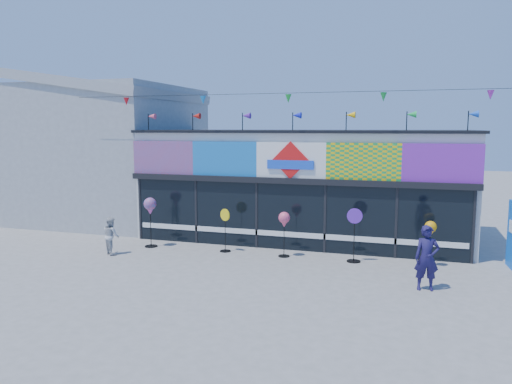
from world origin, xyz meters
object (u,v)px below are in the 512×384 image
at_px(adult_man, 427,258).
at_px(spinner_0, 150,207).
at_px(spinner_4, 430,230).
at_px(spinner_3, 354,234).
at_px(spinner_1, 225,229).
at_px(spinner_2, 284,221).
at_px(child, 111,236).

bearing_deg(adult_man, spinner_0, 159.33).
relative_size(spinner_0, spinner_4, 1.25).
bearing_deg(spinner_3, spinner_4, 2.83).
height_order(spinner_1, spinner_3, spinner_3).
relative_size(spinner_0, adult_man, 1.03).
bearing_deg(spinner_2, adult_man, -26.50).
relative_size(spinner_1, spinner_4, 1.04).
height_order(spinner_2, spinner_4, spinner_2).
bearing_deg(spinner_3, adult_man, -46.41).
distance_m(spinner_4, adult_man, 2.34).
distance_m(spinner_3, child, 7.96).
bearing_deg(spinner_1, adult_man, -19.08).
bearing_deg(spinner_1, spinner_4, 0.84).
relative_size(spinner_1, child, 1.18).
bearing_deg(spinner_0, spinner_1, 2.98).
xyz_separation_m(spinner_0, spinner_4, (9.32, 0.24, -0.28)).
xyz_separation_m(spinner_1, adult_man, (6.42, -2.22, 0.07)).
bearing_deg(child, spinner_1, -123.36).
bearing_deg(child, spinner_4, -137.20).
xyz_separation_m(spinner_2, spinner_4, (4.49, 0.15, -0.06)).
height_order(spinner_4, adult_man, adult_man).
distance_m(spinner_3, spinner_4, 2.26).
xyz_separation_m(spinner_3, adult_man, (2.10, -2.21, -0.05)).
height_order(spinner_0, adult_man, spinner_0).
distance_m(spinner_0, spinner_1, 2.83).
bearing_deg(child, spinner_0, -85.40).
bearing_deg(spinner_4, spinner_3, -177.17).
bearing_deg(spinner_0, spinner_3, 1.05).
relative_size(spinner_1, spinner_2, 0.99).
distance_m(adult_man, child, 9.95).
xyz_separation_m(spinner_3, spinner_4, (2.24, 0.11, 0.23)).
bearing_deg(spinner_4, child, -171.22).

